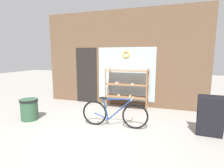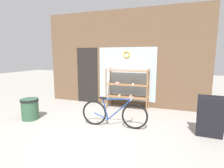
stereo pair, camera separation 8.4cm
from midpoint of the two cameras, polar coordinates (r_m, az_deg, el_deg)
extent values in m
plane|color=gray|center=(4.21, -7.05, -16.23)|extent=(30.00, 30.00, 0.00)
cube|color=brown|center=(6.33, 3.57, 8.20)|extent=(5.88, 0.08, 3.39)
cube|color=#A3B7C1|center=(6.27, 5.16, 3.17)|extent=(2.07, 0.02, 1.90)
cube|color=black|center=(6.82, -7.68, 2.76)|extent=(0.84, 0.03, 2.10)
torus|color=gold|center=(6.22, 5.22, 9.58)|extent=(0.26, 0.06, 0.26)
cylinder|color=#8E6642|center=(5.98, -1.55, -1.53)|extent=(0.04, 0.04, 1.38)
cylinder|color=#8E6642|center=(5.65, 11.75, -2.36)|extent=(0.04, 0.04, 1.38)
cylinder|color=#8E6642|center=(6.39, -0.14, -0.83)|extent=(0.04, 0.04, 1.38)
cylinder|color=#8E6642|center=(6.08, 12.30, -1.56)|extent=(0.04, 0.04, 1.38)
cube|color=#8E6642|center=(6.04, 5.39, -4.15)|extent=(1.43, 0.49, 0.02)
cube|color=#8E6642|center=(5.96, 5.45, -0.11)|extent=(1.43, 0.49, 0.02)
cube|color=#8E6642|center=(5.90, 5.52, 4.40)|extent=(1.43, 0.49, 0.02)
ellipsoid|color=tan|center=(6.08, 2.85, -3.64)|extent=(0.09, 0.08, 0.07)
cube|color=white|center=(6.03, 2.70, -3.89)|extent=(0.05, 0.00, 0.04)
ellipsoid|color=beige|center=(5.83, 7.28, 0.02)|extent=(0.08, 0.07, 0.05)
cube|color=white|center=(5.79, 7.18, -0.14)|extent=(0.05, 0.00, 0.04)
ellipsoid|color=#AD7F4C|center=(5.99, 6.56, -3.88)|extent=(0.09, 0.08, 0.07)
cube|color=white|center=(5.94, 6.44, -4.13)|extent=(0.05, 0.00, 0.04)
torus|color=pink|center=(6.11, 2.24, 0.45)|extent=(0.16, 0.16, 0.04)
cube|color=white|center=(6.03, 1.99, 0.29)|extent=(0.05, 0.00, 0.04)
torus|color=black|center=(4.65, -5.26, -9.34)|extent=(0.65, 0.09, 0.65)
torus|color=black|center=(4.42, 7.96, -10.41)|extent=(0.65, 0.09, 0.65)
cylinder|color=navy|center=(4.44, 3.03, -8.36)|extent=(0.63, 0.08, 0.60)
cylinder|color=navy|center=(4.38, 2.20, -4.97)|extent=(0.74, 0.09, 0.07)
cylinder|color=navy|center=(4.53, -1.62, -8.25)|extent=(0.17, 0.04, 0.54)
cylinder|color=navy|center=(4.62, -3.05, -10.42)|extent=(0.38, 0.06, 0.18)
ellipsoid|color=black|center=(4.47, -2.45, -4.55)|extent=(0.23, 0.11, 0.06)
cylinder|color=#B2B2B7|center=(4.30, 7.04, -4.73)|extent=(0.06, 0.46, 0.02)
cube|color=black|center=(4.37, 30.13, -9.81)|extent=(0.55, 0.23, 0.93)
cube|color=black|center=(4.54, 29.82, -9.10)|extent=(0.55, 0.23, 0.93)
cylinder|color=#2D5138|center=(5.54, -24.80, -7.44)|extent=(0.46, 0.46, 0.60)
cylinder|color=black|center=(5.48, -24.99, -4.75)|extent=(0.49, 0.49, 0.06)
camera|label=1|loc=(0.04, -89.51, 0.08)|focal=28.00mm
camera|label=2|loc=(0.04, 90.49, -0.08)|focal=28.00mm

